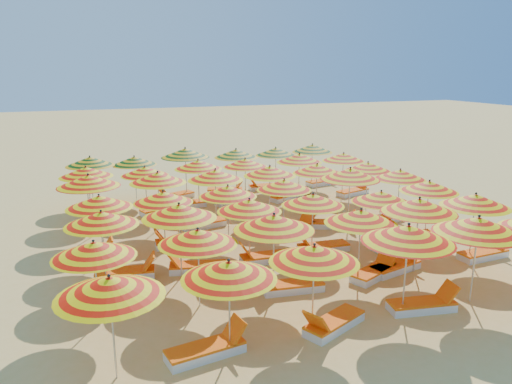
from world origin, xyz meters
The scene contains 71 objects.
ground centered at (0.00, 0.00, 0.00)m, with size 120.00×120.00×0.00m, color #DEB462.
umbrella_0 centered at (-5.68, -6.84, 1.97)m, with size 2.44×2.44×2.23m.
umbrella_1 centered at (-3.27, -6.72, 1.91)m, with size 2.52×2.52×2.17m.
umbrella_2 centered at (-1.21, -6.56, 1.93)m, with size 2.26×2.26×2.19m.
umbrella_3 centered at (1.32, -6.57, 2.11)m, with size 2.86×2.86×2.40m.
umbrella_4 centered at (3.40, -6.65, 2.12)m, with size 2.99×2.99×2.40m.
umbrella_6 centered at (-5.86, -4.34, 1.86)m, with size 2.42×2.42×2.11m.
umbrella_7 centered at (-3.36, -4.38, 1.88)m, with size 2.55×2.55×2.14m.
umbrella_8 centered at (-1.29, -4.37, 2.03)m, with size 2.86×2.86×2.31m.
umbrella_9 centered at (1.34, -4.41, 1.92)m, with size 2.65×2.65×2.19m.
umbrella_10 centered at (3.28, -4.46, 2.07)m, with size 2.82×2.82×2.36m.
umbrella_11 centered at (5.50, -4.34, 1.99)m, with size 2.78×2.78×2.26m.
umbrella_12 centered at (-5.54, -2.06, 1.92)m, with size 2.59×2.59×2.19m.
umbrella_13 centered at (-3.42, -2.42, 2.02)m, with size 2.18×2.18×2.29m.
umbrella_14 centered at (-1.16, -2.06, 1.88)m, with size 2.32×2.32×2.13m.
umbrella_15 centered at (0.96, -2.19, 1.89)m, with size 2.44×2.44×2.15m.
umbrella_16 centered at (3.37, -2.41, 1.83)m, with size 2.38×2.38×2.08m.
umbrella_17 centered at (5.59, -2.06, 1.92)m, with size 2.34×2.34×2.18m.
umbrella_18 centered at (-5.50, -0.21, 1.93)m, with size 2.58×2.58×2.19m.
umbrella_19 centered at (-3.46, 0.00, 1.84)m, with size 2.60×2.60×2.09m.
umbrella_20 centered at (-1.25, -0.08, 1.87)m, with size 2.58×2.58×2.13m.
umbrella_21 centered at (0.95, 0.13, 1.87)m, with size 2.52×2.52×2.13m.
umbrella_22 centered at (3.58, -0.03, 2.11)m, with size 2.86×2.86×2.40m.
umbrella_23 centered at (5.88, 0.02, 1.91)m, with size 2.58×2.58×2.17m.
umbrella_24 centered at (-5.71, 2.30, 2.08)m, with size 2.79×2.79×2.37m.
umbrella_25 centered at (-3.24, 2.39, 1.99)m, with size 2.19×2.19×2.26m.
umbrella_26 centered at (-1.09, 2.08, 2.00)m, with size 2.20×2.20×2.27m.
umbrella_27 centered at (1.20, 2.15, 1.97)m, with size 2.22×2.22×2.24m.
umbrella_28 centered at (3.36, 2.24, 1.90)m, with size 2.47×2.47×2.16m.
umbrella_29 centered at (5.76, 2.13, 1.84)m, with size 2.54×2.54×2.09m.
umbrella_30 centered at (-5.73, 4.56, 1.97)m, with size 2.44×2.44×2.23m.
umbrella_31 centered at (-3.43, 4.48, 1.84)m, with size 2.27×2.27×2.09m.
umbrella_32 centered at (-1.11, 4.73, 1.92)m, with size 2.22×2.22×2.18m.
umbrella_33 centered at (1.04, 4.72, 1.86)m, with size 2.62×2.62×2.11m.
umbrella_34 centered at (3.58, 4.45, 1.96)m, with size 2.11×2.11×2.23m.
umbrella_35 centered at (5.86, 4.40, 1.87)m, with size 2.59×2.59×2.13m.
umbrella_36 centered at (-5.48, 6.80, 1.98)m, with size 2.14×2.14×2.25m.
umbrella_37 centered at (-3.56, 6.84, 1.88)m, with size 2.33×2.33×2.14m.
umbrella_38 centered at (-1.23, 6.74, 2.12)m, with size 2.87×2.87×2.41m.
umbrella_39 centered at (1.23, 6.60, 1.97)m, with size 2.68×2.68×2.24m.
umbrella_40 centered at (3.42, 6.89, 1.89)m, with size 2.31×2.31×2.14m.
umbrella_41 centered at (5.44, 6.83, 1.95)m, with size 2.35×2.35×2.21m.
lounger_0 centered at (-3.77, -6.72, 0.15)m, with size 1.80×0.85×0.69m.
lounger_1 centered at (-0.70, -6.66, 0.15)m, with size 1.82×1.25×0.69m.
lounger_2 centered at (1.92, -6.61, 0.15)m, with size 1.80×0.85×0.69m.
lounger_3 centered at (-0.79, -4.43, 0.15)m, with size 1.79×0.78×0.69m.
lounger_4 centered at (1.94, -4.39, 0.15)m, with size 1.82×1.25×0.69m.
lounger_5 centered at (2.77, -4.26, 0.15)m, with size 1.82×0.97×0.69m.
lounger_6 centered at (6.10, -4.34, 0.15)m, with size 1.76×0.68×0.69m.
lounger_7 centered at (-4.95, -1.91, 0.15)m, with size 1.80×0.85×0.69m.
lounger_8 centered at (-2.92, -2.19, 0.15)m, with size 1.82×0.99×0.69m.
lounger_9 centered at (-0.66, -2.19, 0.15)m, with size 1.76×0.67×0.69m.
lounger_10 centered at (1.46, -1.97, 0.15)m, with size 1.76×0.68×0.69m.
lounger_11 centered at (3.87, -2.66, 0.15)m, with size 1.80×0.82×0.69m.
lounger_12 centered at (4.99, -2.24, 0.15)m, with size 1.79×0.79×0.69m.
lounger_13 centered at (-6.00, -0.16, 0.15)m, with size 1.74×0.59×0.69m.
lounger_14 centered at (-2.96, 0.14, 0.15)m, with size 1.77×0.70×0.69m.
lounger_15 centered at (1.55, 0.26, 0.15)m, with size 1.82×1.24×0.69m.
lounger_16 centered at (3.08, 0.13, 0.15)m, with size 1.82×1.25×0.69m.
lounger_17 centered at (5.37, 0.06, 0.15)m, with size 1.82×1.03×0.69m.
lounger_18 centered at (-1.68, 1.90, 0.15)m, with size 1.81×0.92×0.69m.
lounger_19 centered at (-2.83, 4.39, 0.15)m, with size 1.83×1.09×0.69m.
lounger_20 centered at (-1.71, 4.88, 0.15)m, with size 1.79×0.77×0.69m.
lounger_21 centered at (0.45, 4.67, 0.15)m, with size 1.82×0.95×0.69m.
lounger_22 centered at (2.99, 4.60, 0.15)m, with size 1.82×1.22×0.69m.
lounger_23 centered at (6.46, 4.34, 0.15)m, with size 1.83×1.04×0.69m.
lounger_24 centered at (-1.82, 6.51, 0.15)m, with size 1.82×1.18×0.69m.
lounger_25 centered at (0.72, 6.72, 0.15)m, with size 1.83×1.08×0.69m.
lounger_26 centered at (2.82, 6.77, 0.15)m, with size 1.77×0.72×0.69m.
lounger_27 centered at (6.03, 6.74, 0.15)m, with size 1.81×0.92×0.69m.
beachgoer_b centered at (2.24, 0.87, 0.69)m, with size 0.67×0.52×1.37m, color tan.
Camera 1 is at (-6.10, -16.02, 6.04)m, focal length 35.00 mm.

